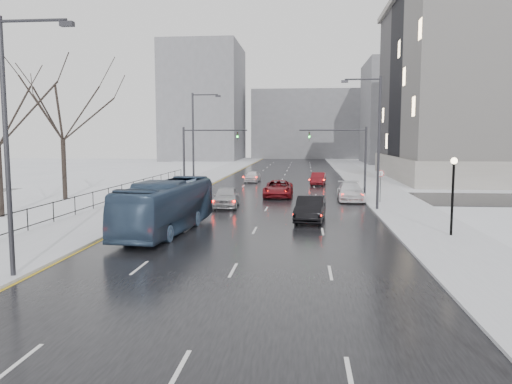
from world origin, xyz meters
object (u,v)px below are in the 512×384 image
(mast_signal_right, at_px, (354,153))
(sedan_center_near, at_px, (226,197))
(sedan_right_distant, at_px, (318,179))
(mast_signal_left, at_px, (195,153))
(lamppost_r_mid, at_px, (453,185))
(sedan_center_far, at_px, (253,176))
(streetlight_l_near, at_px, (12,135))
(tree_park_e, at_px, (65,200))
(sedan_right_near, at_px, (310,209))
(bus, at_px, (167,206))
(tree_park_d, at_px, (2,218))
(streetlight_l_far, at_px, (195,137))
(sedan_right_cross, at_px, (278,189))
(streetlight_r_mid, at_px, (376,136))
(no_uturn_sign, at_px, (381,177))
(sedan_right_far, at_px, (350,192))

(mast_signal_right, relative_size, sedan_center_near, 1.35)
(sedan_right_distant, bearing_deg, mast_signal_left, -127.72)
(lamppost_r_mid, xyz_separation_m, sedan_center_far, (-14.50, 33.31, -2.20))
(mast_signal_right, height_order, sedan_center_near, mast_signal_right)
(streetlight_l_near, relative_size, sedan_right_distant, 2.29)
(tree_park_e, height_order, sedan_right_near, tree_park_e)
(tree_park_e, xyz_separation_m, bus, (13.15, -13.93, 1.55))
(tree_park_d, distance_m, streetlight_l_far, 21.17)
(tree_park_e, height_order, sedan_right_cross, tree_park_e)
(sedan_center_far, bearing_deg, streetlight_l_far, -108.44)
(mast_signal_left, height_order, sedan_center_near, mast_signal_left)
(streetlight_l_far, distance_m, mast_signal_right, 16.07)
(bus, bearing_deg, sedan_center_near, 85.11)
(sedan_right_distant, bearing_deg, sedan_center_far, 165.36)
(streetlight_l_far, bearing_deg, sedan_right_near, -56.58)
(streetlight_r_mid, relative_size, sedan_center_far, 2.42)
(lamppost_r_mid, bearing_deg, sedan_center_far, 113.52)
(lamppost_r_mid, xyz_separation_m, mast_signal_left, (-18.33, 18.00, 1.16))
(no_uturn_sign, height_order, sedan_right_distant, no_uturn_sign)
(sedan_right_cross, bearing_deg, sedan_right_far, -16.99)
(lamppost_r_mid, relative_size, sedan_right_near, 0.86)
(streetlight_r_mid, bearing_deg, sedan_right_far, 102.05)
(streetlight_l_far, height_order, mast_signal_left, streetlight_l_far)
(tree_park_d, distance_m, no_uturn_sign, 28.88)
(sedan_right_near, xyz_separation_m, sedan_right_distant, (1.19, 25.65, -0.10))
(sedan_center_near, height_order, sedan_right_distant, sedan_center_near)
(mast_signal_left, height_order, sedan_right_far, mast_signal_left)
(streetlight_l_far, distance_m, sedan_center_far, 13.17)
(tree_park_d, height_order, streetlight_l_far, streetlight_l_far)
(tree_park_d, height_order, sedan_right_far, tree_park_d)
(tree_park_e, relative_size, sedan_right_cross, 2.41)
(sedan_center_near, bearing_deg, tree_park_e, 164.08)
(bus, xyz_separation_m, sedan_center_near, (1.80, 10.70, -0.69))
(tree_park_e, relative_size, no_uturn_sign, 5.00)
(sedan_right_near, bearing_deg, mast_signal_left, 134.12)
(streetlight_l_near, distance_m, streetlight_l_far, 32.00)
(sedan_right_near, distance_m, sedan_right_distant, 25.68)
(streetlight_l_far, distance_m, mast_signal_left, 4.36)
(streetlight_l_near, relative_size, no_uturn_sign, 3.70)
(tree_park_e, xyz_separation_m, sedan_right_far, (25.12, 1.85, 0.83))
(tree_park_e, distance_m, bus, 19.22)
(lamppost_r_mid, relative_size, mast_signal_left, 0.66)
(sedan_right_near, relative_size, sedan_right_far, 0.92)
(lamppost_r_mid, distance_m, mast_signal_right, 18.41)
(bus, xyz_separation_m, sedan_right_far, (11.96, 15.79, -0.73))
(streetlight_r_mid, xyz_separation_m, bus, (-13.21, -9.93, -4.07))
(tree_park_d, bearing_deg, streetlight_l_near, -55.47)
(streetlight_r_mid, bearing_deg, mast_signal_left, 152.69)
(tree_park_d, xyz_separation_m, mast_signal_right, (25.13, 14.00, 4.11))
(streetlight_r_mid, bearing_deg, lamppost_r_mid, -74.18)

